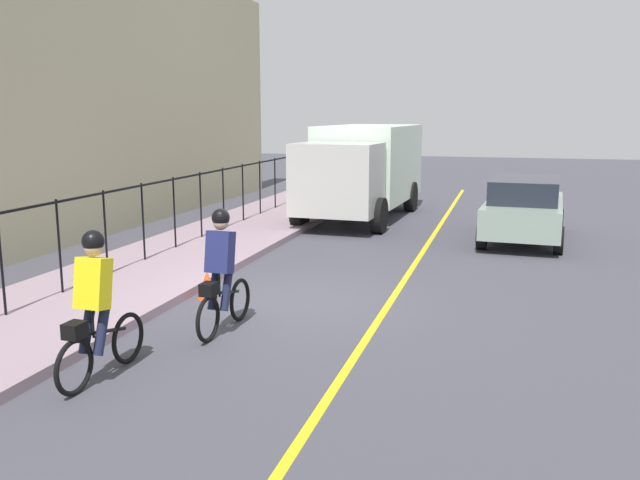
# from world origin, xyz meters

# --- Properties ---
(ground_plane) EXTENTS (80.00, 80.00, 0.00)m
(ground_plane) POSITION_xyz_m (0.00, 0.00, 0.00)
(ground_plane) COLOR #43424C
(lane_line_centre) EXTENTS (36.00, 0.12, 0.01)m
(lane_line_centre) POSITION_xyz_m (0.00, -1.60, 0.00)
(lane_line_centre) COLOR yellow
(lane_line_centre) RESTS_ON ground
(sidewalk) EXTENTS (40.00, 3.20, 0.15)m
(sidewalk) POSITION_xyz_m (0.00, 3.40, 0.07)
(sidewalk) COLOR gray
(sidewalk) RESTS_ON ground
(building_wall) EXTENTS (28.00, 0.80, 7.49)m
(building_wall) POSITION_xyz_m (2.00, 7.00, 3.75)
(building_wall) COLOR tan
(building_wall) RESTS_ON ground
(iron_fence) EXTENTS (20.34, 0.04, 1.60)m
(iron_fence) POSITION_xyz_m (1.00, 3.80, 1.28)
(iron_fence) COLOR black
(iron_fence) RESTS_ON sidewalk
(cyclist_lead) EXTENTS (1.71, 0.37, 1.83)m
(cyclist_lead) POSITION_xyz_m (-1.83, 0.49, 0.91)
(cyclist_lead) COLOR black
(cyclist_lead) RESTS_ON ground
(cyclist_follow) EXTENTS (1.71, 0.37, 1.83)m
(cyclist_follow) POSITION_xyz_m (-3.89, 1.17, 0.91)
(cyclist_follow) COLOR black
(cyclist_follow) RESTS_ON ground
(patrol_sedan) EXTENTS (4.51, 2.15, 1.58)m
(patrol_sedan) POSITION_xyz_m (6.85, -3.83, 0.82)
(patrol_sedan) COLOR gray
(patrol_sedan) RESTS_ON ground
(box_truck_background) EXTENTS (6.82, 2.81, 2.78)m
(box_truck_background) POSITION_xyz_m (9.44, 0.84, 1.55)
(box_truck_background) COLOR silver
(box_truck_background) RESTS_ON ground
(traffic_cone_near) EXTENTS (0.36, 0.36, 0.48)m
(traffic_cone_near) POSITION_xyz_m (-0.21, 1.49, 0.24)
(traffic_cone_near) COLOR #FC4E17
(traffic_cone_near) RESTS_ON ground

